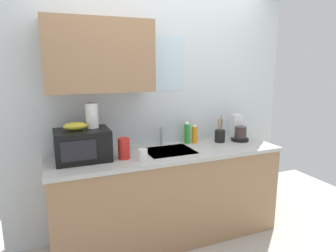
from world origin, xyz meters
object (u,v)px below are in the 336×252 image
object	(u,v)px
microwave	(82,145)
coffee_maker	(239,131)
banana_bunch	(75,126)
dish_soap_bottle_green	(187,133)
paper_towel_roll	(92,115)
mug_white	(143,154)
utensil_crock	(220,136)
dish_soap_bottle_orange	(195,134)
cereal_canister	(124,148)

from	to	relation	value
microwave	coffee_maker	bearing A→B (deg)	2.06
banana_bunch	dish_soap_bottle_green	world-z (taller)	banana_bunch
paper_towel_roll	mug_white	distance (m)	0.56
banana_bunch	utensil_crock	distance (m)	1.50
dish_soap_bottle_orange	utensil_crock	bearing A→B (deg)	-15.42
paper_towel_roll	dish_soap_bottle_green	distance (m)	1.03
banana_bunch	mug_white	bearing A→B (deg)	-19.51
microwave	mug_white	size ratio (longest dim) A/B	4.84
banana_bunch	dish_soap_bottle_green	bearing A→B (deg)	7.86
mug_white	utensil_crock	world-z (taller)	utensil_crock
utensil_crock	banana_bunch	bearing A→B (deg)	-177.30
dish_soap_bottle_green	banana_bunch	bearing A→B (deg)	-172.14
coffee_maker	utensil_crock	world-z (taller)	utensil_crock
banana_bunch	utensil_crock	xyz separation A→B (m)	(1.48, 0.07, -0.24)
dish_soap_bottle_green	cereal_canister	world-z (taller)	dish_soap_bottle_green
mug_white	utensil_crock	bearing A→B (deg)	15.34
coffee_maker	dish_soap_bottle_green	xyz separation A→B (m)	(-0.58, 0.10, 0.01)
microwave	banana_bunch	distance (m)	0.18
cereal_canister	paper_towel_roll	bearing A→B (deg)	147.99
microwave	mug_white	bearing A→B (deg)	-21.17
banana_bunch	paper_towel_roll	world-z (taller)	paper_towel_roll
microwave	mug_white	world-z (taller)	microwave
microwave	utensil_crock	distance (m)	1.44
coffee_maker	dish_soap_bottle_orange	xyz separation A→B (m)	(-0.50, 0.09, -0.01)
microwave	utensil_crock	size ratio (longest dim) A/B	1.61
microwave	coffee_maker	world-z (taller)	coffee_maker
banana_bunch	cereal_canister	size ratio (longest dim) A/B	1.08
coffee_maker	banana_bunch	bearing A→B (deg)	-178.05
coffee_maker	paper_towel_roll	bearing A→B (deg)	-179.69
dish_soap_bottle_orange	mug_white	bearing A→B (deg)	-153.92
banana_bunch	utensil_crock	bearing A→B (deg)	2.70
paper_towel_roll	dish_soap_bottle_green	bearing A→B (deg)	6.18
paper_towel_roll	microwave	bearing A→B (deg)	-152.83
coffee_maker	cereal_canister	world-z (taller)	coffee_maker
microwave	dish_soap_bottle_green	size ratio (longest dim) A/B	1.89
cereal_canister	utensil_crock	xyz separation A→B (m)	(1.09, 0.17, -0.02)
coffee_maker	dish_soap_bottle_orange	world-z (taller)	coffee_maker
utensil_crock	dish_soap_bottle_orange	bearing A→B (deg)	164.58
coffee_maker	dish_soap_bottle_green	bearing A→B (deg)	170.32
banana_bunch	coffee_maker	xyz separation A→B (m)	(1.71, 0.06, -0.20)
dish_soap_bottle_orange	cereal_canister	distance (m)	0.86
banana_bunch	dish_soap_bottle_orange	bearing A→B (deg)	6.72
dish_soap_bottle_green	utensil_crock	xyz separation A→B (m)	(0.35, -0.09, -0.04)
microwave	coffee_maker	distance (m)	1.67
paper_towel_roll	dish_soap_bottle_orange	xyz separation A→B (m)	(1.07, 0.09, -0.28)
banana_bunch	dish_soap_bottle_orange	world-z (taller)	banana_bunch
banana_bunch	dish_soap_bottle_green	size ratio (longest dim) A/B	0.82
dish_soap_bottle_orange	coffee_maker	bearing A→B (deg)	-9.72
mug_white	banana_bunch	bearing A→B (deg)	160.49
paper_towel_roll	dish_soap_bottle_orange	bearing A→B (deg)	5.00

